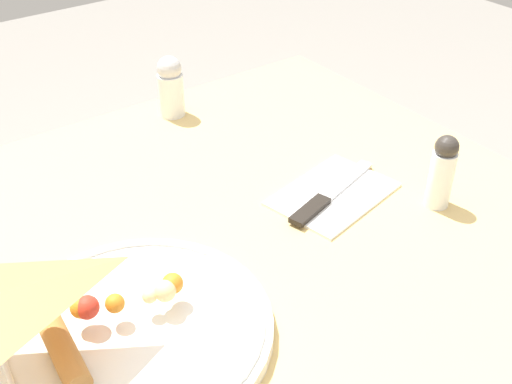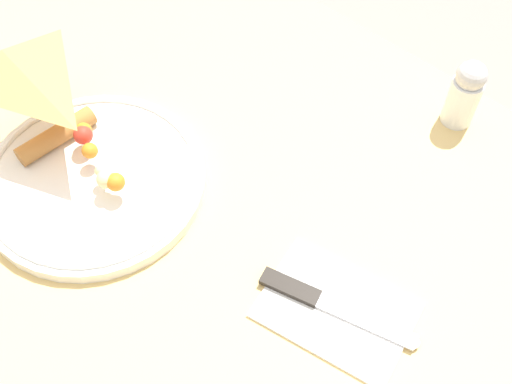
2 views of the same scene
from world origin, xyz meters
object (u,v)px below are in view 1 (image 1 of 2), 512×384
at_px(salt_shaker, 171,86).
at_px(napkin_folded, 333,194).
at_px(plate_pizza, 135,326).
at_px(butter_knife, 330,194).
at_px(dining_table, 187,351).
at_px(pepper_shaker, 442,171).

bearing_deg(salt_shaker, napkin_folded, -80.41).
bearing_deg(plate_pizza, butter_knife, 11.68).
relative_size(butter_knife, salt_shaker, 1.82).
bearing_deg(plate_pizza, salt_shaker, 55.36).
bearing_deg(dining_table, pepper_shaker, -11.74).
relative_size(napkin_folded, salt_shaker, 1.80).
xyz_separation_m(plate_pizza, butter_knife, (0.31, 0.06, -0.01)).
xyz_separation_m(dining_table, butter_knife, (0.23, 0.02, 0.12)).
height_order(dining_table, salt_shaker, salt_shaker).
distance_m(dining_table, pepper_shaker, 0.37).
distance_m(plate_pizza, pepper_shaker, 0.41).
height_order(napkin_folded, butter_knife, butter_knife).
xyz_separation_m(salt_shaker, pepper_shaker, (0.14, -0.41, 0.00)).
bearing_deg(salt_shaker, dining_table, -118.99).
relative_size(dining_table, napkin_folded, 5.73).
distance_m(dining_table, napkin_folded, 0.27).
relative_size(plate_pizza, pepper_shaker, 2.69).
xyz_separation_m(napkin_folded, salt_shaker, (-0.05, 0.31, 0.05)).
height_order(napkin_folded, salt_shaker, salt_shaker).
distance_m(dining_table, salt_shaker, 0.42).
relative_size(dining_table, plate_pizza, 3.76).
height_order(butter_knife, pepper_shaker, pepper_shaker).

